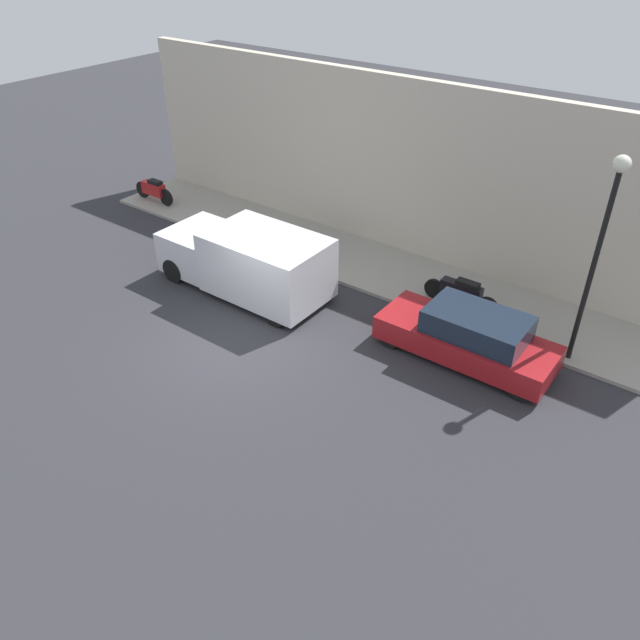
# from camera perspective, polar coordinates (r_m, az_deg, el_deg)

# --- Properties ---
(ground_plane) EXTENTS (60.00, 60.00, 0.00)m
(ground_plane) POSITION_cam_1_polar(r_m,az_deg,el_deg) (15.88, -7.65, -2.13)
(ground_plane) COLOR #2D2D33
(sidewalk) EXTENTS (2.79, 19.10, 0.10)m
(sidewalk) POSITION_cam_1_polar(r_m,az_deg,el_deg) (19.40, 3.22, 5.48)
(sidewalk) COLOR gray
(sidewalk) RESTS_ON ground_plane
(building_facade) EXTENTS (0.30, 19.10, 5.29)m
(building_facade) POSITION_cam_1_polar(r_m,az_deg,el_deg) (19.55, 6.06, 13.91)
(building_facade) COLOR beige
(building_facade) RESTS_ON ground_plane
(parked_car) EXTENTS (1.61, 4.28, 1.34)m
(parked_car) POSITION_cam_1_polar(r_m,az_deg,el_deg) (15.30, 13.45, -1.49)
(parked_car) COLOR maroon
(parked_car) RESTS_ON ground_plane
(delivery_van) EXTENTS (2.09, 5.07, 1.89)m
(delivery_van) POSITION_cam_1_polar(r_m,az_deg,el_deg) (17.59, -6.79, 5.50)
(delivery_van) COLOR silver
(delivery_van) RESTS_ON ground_plane
(motorcycle_blue) EXTENTS (0.30, 1.86, 0.78)m
(motorcycle_blue) POSITION_cam_1_polar(r_m,az_deg,el_deg) (19.58, -1.82, 7.34)
(motorcycle_blue) COLOR navy
(motorcycle_blue) RESTS_ON sidewalk
(motorcycle_red) EXTENTS (0.30, 1.87, 0.83)m
(motorcycle_red) POSITION_cam_1_polar(r_m,az_deg,el_deg) (23.99, -14.95, 11.43)
(motorcycle_red) COLOR #B21E1E
(motorcycle_red) RESTS_ON sidewalk
(motorcycle_black) EXTENTS (0.30, 2.14, 0.83)m
(motorcycle_black) POSITION_cam_1_polar(r_m,az_deg,el_deg) (17.17, 12.80, 2.48)
(motorcycle_black) COLOR black
(motorcycle_black) RESTS_ON sidewalk
(streetlamp) EXTENTS (0.37, 0.37, 5.01)m
(streetlamp) POSITION_cam_1_polar(r_m,az_deg,el_deg) (14.63, 24.50, 7.54)
(streetlamp) COLOR black
(streetlamp) RESTS_ON sidewalk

